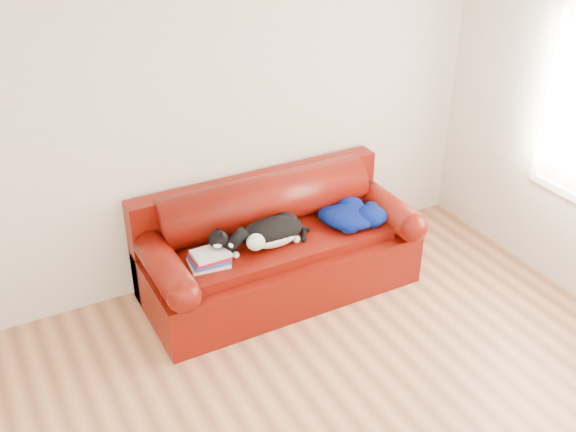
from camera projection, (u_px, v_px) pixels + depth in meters
name	position (u px, v px, depth m)	size (l,w,h in m)	color
ground	(358.00, 425.00, 4.14)	(4.50, 4.50, 0.00)	brown
room_shell	(394.00, 178.00, 3.38)	(4.52, 4.02, 2.61)	beige
sofa_base	(279.00, 264.00, 5.27)	(2.10, 0.90, 0.50)	#360B02
sofa_back	(265.00, 217.00, 5.30)	(2.10, 1.01, 0.88)	#360B02
book_stack	(210.00, 258.00, 4.77)	(0.30, 0.24, 0.10)	beige
cat	(272.00, 233.00, 4.98)	(0.72, 0.40, 0.26)	black
blanket	(351.00, 215.00, 5.27)	(0.54, 0.52, 0.16)	#02023F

